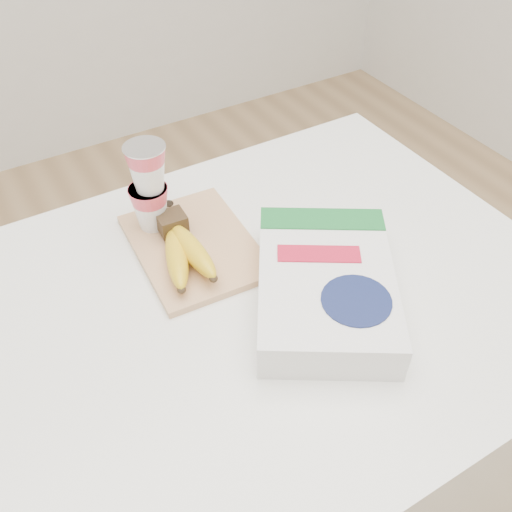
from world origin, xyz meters
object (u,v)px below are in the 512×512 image
at_px(table, 226,450).
at_px(yogurt_stack, 148,185).
at_px(bananas, 183,249).
at_px(cutting_board, 194,246).
at_px(cereal_box, 325,286).

height_order(table, yogurt_stack, yogurt_stack).
xyz_separation_m(bananas, yogurt_stack, (-0.01, 0.11, 0.07)).
bearing_deg(bananas, table, -91.82).
xyz_separation_m(cutting_board, yogurt_stack, (-0.04, 0.08, 0.10)).
relative_size(cutting_board, bananas, 1.41).
bearing_deg(yogurt_stack, cutting_board, -63.55).
bearing_deg(bananas, yogurt_stack, 94.19).
bearing_deg(cereal_box, bananas, 161.44).
relative_size(cutting_board, yogurt_stack, 1.62).
distance_m(cutting_board, bananas, 0.05).
bearing_deg(table, bananas, 88.18).
height_order(cutting_board, yogurt_stack, yogurt_stack).
xyz_separation_m(table, cereal_box, (0.16, -0.07, 0.47)).
distance_m(bananas, yogurt_stack, 0.13).
distance_m(bananas, cereal_box, 0.25).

